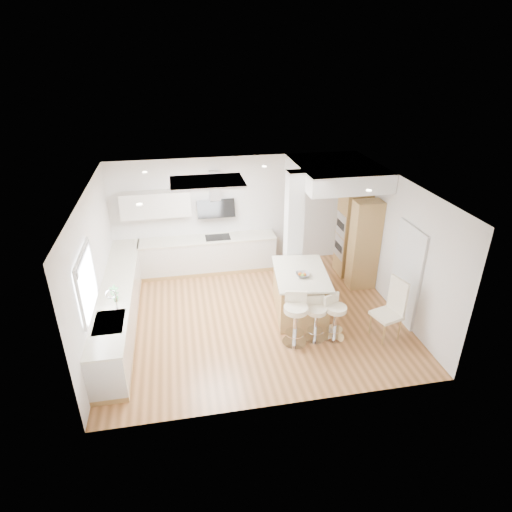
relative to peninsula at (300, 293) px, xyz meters
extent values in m
plane|color=#AF7341|center=(-0.96, 0.02, -0.49)|extent=(6.00, 6.00, 0.00)
cube|color=white|center=(-0.96, 0.02, -0.49)|extent=(6.00, 5.00, 0.02)
cube|color=silver|center=(-0.96, 2.52, 0.91)|extent=(6.00, 0.04, 2.80)
cube|color=silver|center=(-3.96, 0.02, 0.91)|extent=(0.04, 5.00, 2.80)
cube|color=silver|center=(2.04, 0.02, 0.91)|extent=(0.04, 5.00, 2.80)
cube|color=silver|center=(-1.76, 0.62, 2.29)|extent=(1.40, 0.95, 0.05)
cube|color=white|center=(-1.76, 0.62, 2.27)|extent=(1.25, 0.80, 0.03)
cylinder|color=white|center=(-2.96, 1.52, 2.30)|extent=(0.10, 0.10, 0.02)
cylinder|color=white|center=(-2.96, -0.48, 2.30)|extent=(0.10, 0.10, 0.02)
cylinder|color=white|center=(-0.46, 1.52, 2.30)|extent=(0.10, 0.10, 0.02)
cylinder|color=white|center=(1.04, 1.02, 2.30)|extent=(0.10, 0.10, 0.02)
cylinder|color=white|center=(1.04, -0.48, 2.30)|extent=(0.10, 0.10, 0.02)
cube|color=silver|center=(-3.92, -0.88, 1.16)|extent=(0.03, 1.15, 0.95)
cube|color=silver|center=(-3.91, -0.88, 1.67)|extent=(0.04, 1.28, 0.06)
cube|color=silver|center=(-3.91, -0.88, 0.66)|extent=(0.04, 1.28, 0.06)
cube|color=silver|center=(-3.91, -1.49, 1.16)|extent=(0.04, 0.06, 0.95)
cube|color=silver|center=(-3.91, -0.27, 1.16)|extent=(0.04, 0.06, 0.95)
cube|color=#9A9CA1|center=(-3.90, -0.88, 1.59)|extent=(0.03, 1.18, 0.14)
cube|color=#403932|center=(2.02, -0.58, 0.51)|extent=(0.02, 0.90, 2.00)
cube|color=silver|center=(2.01, -0.58, 0.51)|extent=(0.05, 1.00, 2.10)
cube|color=tan|center=(-3.66, 0.27, -0.44)|extent=(0.60, 4.50, 0.10)
cube|color=beige|center=(-3.66, 0.27, -0.01)|extent=(0.60, 4.50, 0.76)
cube|color=beige|center=(-3.66, 0.27, 0.39)|extent=(0.63, 4.50, 0.04)
cube|color=#AFAFB4|center=(-3.66, -0.98, 0.40)|extent=(0.50, 0.75, 0.02)
cube|color=#AFAFB4|center=(-3.66, -1.16, 0.35)|extent=(0.40, 0.34, 0.10)
cube|color=#AFAFB4|center=(-3.66, -0.80, 0.35)|extent=(0.40, 0.34, 0.10)
cylinder|color=silver|center=(-3.54, -0.68, 0.59)|extent=(0.02, 0.02, 0.36)
torus|color=silver|center=(-3.61, -0.68, 0.77)|extent=(0.18, 0.02, 0.18)
imported|color=#4F9C52|center=(-3.61, -0.33, 0.58)|extent=(0.17, 0.12, 0.33)
cube|color=tan|center=(-1.71, 2.22, -0.44)|extent=(3.30, 0.60, 0.10)
cube|color=beige|center=(-1.71, 2.22, -0.01)|extent=(3.30, 0.60, 0.76)
cube|color=beige|center=(-1.71, 2.22, 0.39)|extent=(3.33, 0.63, 0.04)
cube|color=black|center=(-1.46, 2.22, 0.42)|extent=(0.60, 0.40, 0.01)
cube|color=beige|center=(-2.86, 2.35, 1.31)|extent=(1.60, 0.34, 0.60)
cube|color=#AFAFB4|center=(-1.46, 2.42, 1.66)|extent=(0.25, 0.18, 0.70)
cube|color=black|center=(-1.46, 2.34, 1.11)|extent=(0.90, 0.26, 0.44)
cube|color=silver|center=(0.09, 0.97, 0.91)|extent=(0.35, 0.35, 2.80)
cube|color=white|center=(1.14, 1.42, 2.11)|extent=(1.78, 2.20, 0.40)
cube|color=tan|center=(1.72, 1.52, 0.56)|extent=(0.62, 0.62, 2.10)
cube|color=tan|center=(1.72, 0.82, 0.56)|extent=(0.62, 0.40, 2.10)
cube|color=#AFAFB4|center=(1.41, 1.52, 0.81)|extent=(0.02, 0.55, 0.55)
cube|color=#AFAFB4|center=(1.41, 1.52, 0.23)|extent=(0.02, 0.55, 0.55)
cube|color=black|center=(1.40, 1.52, 0.81)|extent=(0.01, 0.45, 0.18)
cube|color=black|center=(1.40, 1.52, 0.23)|extent=(0.01, 0.45, 0.18)
cube|color=tan|center=(0.00, 0.00, -0.03)|extent=(1.15, 1.62, 0.93)
cube|color=beige|center=(0.00, 0.00, 0.46)|extent=(1.25, 1.71, 0.04)
imported|color=gray|center=(-0.02, -0.16, 0.51)|extent=(0.31, 0.31, 0.07)
sphere|color=orange|center=(0.02, -0.16, 0.52)|extent=(0.08, 0.08, 0.08)
sphere|color=orange|center=(-0.06, -0.13, 0.52)|extent=(0.08, 0.08, 0.08)
sphere|color=#77A938|center=(-0.03, -0.20, 0.52)|extent=(0.08, 0.08, 0.08)
cylinder|color=silver|center=(-0.38, -0.99, -0.47)|extent=(0.57, 0.57, 0.03)
cylinder|color=silver|center=(-0.38, -0.99, -0.12)|extent=(0.09, 0.09, 0.69)
cylinder|color=silver|center=(-0.38, -0.99, -0.25)|extent=(0.44, 0.44, 0.02)
cylinder|color=#F2E6C5|center=(-0.38, -0.99, 0.28)|extent=(0.54, 0.54, 0.11)
cube|color=#F2E6C5|center=(-0.34, -0.83, 0.44)|extent=(0.41, 0.15, 0.23)
cylinder|color=silver|center=(0.05, -0.94, -0.48)|extent=(0.43, 0.43, 0.03)
cylinder|color=silver|center=(0.05, -0.94, -0.17)|extent=(0.07, 0.07, 0.59)
cylinder|color=silver|center=(0.05, -0.94, -0.29)|extent=(0.33, 0.33, 0.01)
cylinder|color=#F2E6C5|center=(0.05, -0.94, 0.17)|extent=(0.41, 0.41, 0.09)
cube|color=#F2E6C5|center=(0.06, -0.80, 0.30)|extent=(0.35, 0.07, 0.20)
cylinder|color=silver|center=(0.42, -0.98, -0.48)|extent=(0.54, 0.54, 0.03)
cylinder|color=silver|center=(0.42, -0.98, -0.16)|extent=(0.09, 0.09, 0.60)
cylinder|color=silver|center=(0.42, -0.98, -0.28)|extent=(0.42, 0.42, 0.01)
cylinder|color=#F2E6C5|center=(0.42, -0.98, 0.18)|extent=(0.52, 0.52, 0.09)
cube|color=#F2E6C5|center=(0.36, -0.85, 0.32)|extent=(0.34, 0.19, 0.20)
cube|color=#F2E6C5|center=(1.38, -1.13, 0.01)|extent=(0.59, 0.59, 0.06)
cube|color=#F2E6C5|center=(1.59, -1.07, 0.36)|extent=(0.17, 0.45, 0.77)
cylinder|color=tan|center=(1.25, -1.37, -0.25)|extent=(0.05, 0.05, 0.47)
cylinder|color=tan|center=(1.15, -1.00, -0.25)|extent=(0.05, 0.05, 0.47)
cylinder|color=tan|center=(1.62, -1.27, -0.25)|extent=(0.05, 0.05, 0.47)
cylinder|color=tan|center=(1.52, -0.90, -0.25)|extent=(0.05, 0.05, 0.47)
camera|label=1|loc=(-2.32, -7.35, 4.63)|focal=30.00mm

